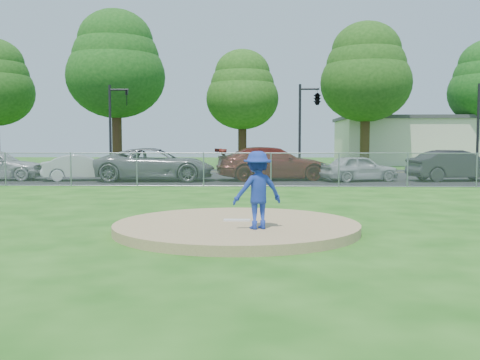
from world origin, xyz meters
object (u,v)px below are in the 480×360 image
(tree_right, at_px, (366,72))
(traffic_signal_left, at_px, (114,121))
(tree_left, at_px, (116,64))
(traffic_signal_center, at_px, (316,100))
(parked_car_charcoal, at_px, (456,166))
(parked_car_white, at_px, (83,168))
(parked_car_pearl, at_px, (359,168))
(commercial_building, at_px, (429,141))
(parked_car_gray, at_px, (156,164))
(tree_center, at_px, (242,89))
(pitcher, at_px, (258,190))
(parked_car_darkred, at_px, (273,164))
(traffic_cone, at_px, (112,174))

(tree_right, xyz_separation_m, traffic_signal_left, (-17.76, -10.00, -4.29))
(tree_left, xyz_separation_m, traffic_signal_center, (14.97, -9.00, -3.63))
(parked_car_charcoal, bearing_deg, parked_car_white, 80.79)
(parked_car_white, distance_m, parked_car_pearl, 14.19)
(traffic_signal_center, xyz_separation_m, parked_car_charcoal, (6.56, -6.09, -3.81))
(tree_left, distance_m, tree_right, 20.03)
(parked_car_white, height_order, parked_car_pearl, parked_car_white)
(commercial_building, distance_m, parked_car_white, 33.39)
(tree_left, distance_m, parked_car_white, 17.39)
(parked_car_gray, height_order, parked_car_pearl, parked_car_gray)
(commercial_building, bearing_deg, parked_car_white, -137.64)
(tree_center, bearing_deg, traffic_signal_center, -67.51)
(tree_center, distance_m, parked_car_gray, 19.75)
(parked_car_pearl, bearing_deg, parked_car_white, 71.72)
(commercial_building, height_order, parked_car_pearl, commercial_building)
(commercial_building, distance_m, tree_left, 28.55)
(pitcher, distance_m, parked_car_charcoal, 19.56)
(pitcher, height_order, parked_car_white, pitcher)
(commercial_building, relative_size, parked_car_darkred, 2.76)
(pitcher, xyz_separation_m, parked_car_charcoal, (10.06, 16.77, -0.20))
(tree_right, xyz_separation_m, traffic_signal_center, (-5.03, -10.00, -3.04))
(tree_center, distance_m, pitcher, 35.31)
(parked_car_gray, bearing_deg, parked_car_charcoal, -91.89)
(traffic_signal_left, bearing_deg, parked_car_white, -89.01)
(traffic_signal_left, xyz_separation_m, parked_car_charcoal, (19.29, -6.09, -2.56))
(tree_center, height_order, traffic_cone, tree_center)
(commercial_building, distance_m, pitcher, 41.86)
(traffic_signal_center, xyz_separation_m, parked_car_pearl, (1.57, -6.51, -3.94))
(parked_car_white, bearing_deg, pitcher, -169.04)
(tree_left, distance_m, pitcher, 34.62)
(tree_right, distance_m, parked_car_white, 25.13)
(traffic_signal_center, bearing_deg, tree_left, 148.98)
(tree_center, xyz_separation_m, parked_car_charcoal, (11.53, -18.09, -5.67))
(tree_right, bearing_deg, parked_car_pearl, -101.85)
(traffic_signal_center, relative_size, parked_car_gray, 0.93)
(traffic_signal_center, xyz_separation_m, parked_car_darkred, (-2.78, -5.84, -3.74))
(tree_left, bearing_deg, parked_car_gray, -68.35)
(traffic_cone, bearing_deg, traffic_signal_left, 104.09)
(tree_left, bearing_deg, parked_car_pearl, -43.16)
(commercial_building, distance_m, parked_car_gray, 30.72)
(commercial_building, distance_m, traffic_signal_center, 20.17)
(parked_car_darkred, bearing_deg, pitcher, 166.59)
(traffic_cone, height_order, parked_car_pearl, parked_car_pearl)
(tree_left, bearing_deg, pitcher, -70.21)
(parked_car_darkred, bearing_deg, parked_car_gray, 85.63)
(parked_car_charcoal, bearing_deg, commercial_building, -24.29)
(tree_right, distance_m, parked_car_charcoal, 17.55)
(parked_car_white, bearing_deg, traffic_signal_center, -80.97)
(tree_center, bearing_deg, parked_car_pearl, -70.55)
(traffic_cone, xyz_separation_m, parked_car_darkred, (8.39, 0.40, 0.52))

